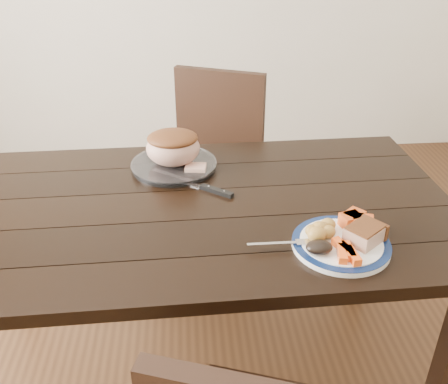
{
  "coord_description": "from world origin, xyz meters",
  "views": [
    {
      "loc": [
        -0.03,
        -1.33,
        1.55
      ],
      "look_at": [
        0.08,
        -0.02,
        0.8
      ],
      "focal_mm": 40.0,
      "sensor_mm": 36.0,
      "label": 1
    }
  ],
  "objects": [
    {
      "name": "ground",
      "position": [
        0.0,
        0.0,
        0.0
      ],
      "size": [
        4.0,
        4.0,
        0.0
      ],
      "primitive_type": "plane",
      "color": "#472B16",
      "rests_on": "ground"
    },
    {
      "name": "roast_joint",
      "position": [
        -0.08,
        0.25,
        0.83
      ],
      "size": [
        0.19,
        0.16,
        0.12
      ],
      "primitive_type": "ellipsoid",
      "color": "tan",
      "rests_on": "serving_platter"
    },
    {
      "name": "roasted_potatoes",
      "position": [
        0.33,
        -0.23,
        0.79
      ],
      "size": [
        0.09,
        0.09,
        0.04
      ],
      "color": "gold",
      "rests_on": "dinner_plate"
    },
    {
      "name": "fork",
      "position": [
        0.22,
        -0.26,
        0.77
      ],
      "size": [
        0.18,
        0.03,
        0.0
      ],
      "rotation": [
        0.0,
        0.0,
        -0.0
      ],
      "color": "silver",
      "rests_on": "dinner_plate"
    },
    {
      "name": "dining_table",
      "position": [
        0.0,
        0.0,
        0.66
      ],
      "size": [
        1.62,
        0.94,
        0.75
      ],
      "rotation": [
        0.0,
        0.0,
        0.02
      ],
      "color": "black",
      "rests_on": "ground"
    },
    {
      "name": "carving_knife",
      "position": [
        0.03,
        0.09,
        0.76
      ],
      "size": [
        0.27,
        0.21,
        0.01
      ],
      "rotation": [
        0.0,
        0.0,
        -0.64
      ],
      "color": "silver",
      "rests_on": "dining_table"
    },
    {
      "name": "pork_slice",
      "position": [
        0.44,
        -0.26,
        0.79
      ],
      "size": [
        0.12,
        0.12,
        0.04
      ],
      "primitive_type": "cube",
      "rotation": [
        0.0,
        0.0,
        0.66
      ],
      "color": "tan",
      "rests_on": "dinner_plate"
    },
    {
      "name": "serving_platter",
      "position": [
        -0.08,
        0.25,
        0.76
      ],
      "size": [
        0.29,
        0.29,
        0.02
      ],
      "primitive_type": "cylinder",
      "color": "white",
      "rests_on": "dining_table"
    },
    {
      "name": "chair_far",
      "position": [
        0.09,
        0.73,
        0.52
      ],
      "size": [
        0.55,
        0.56,
        0.93
      ],
      "rotation": [
        0.0,
        0.0,
        2.74
      ],
      "color": "black",
      "rests_on": "ground"
    },
    {
      "name": "pumpkin_wedges",
      "position": [
        0.44,
        -0.19,
        0.79
      ],
      "size": [
        0.1,
        0.09,
        0.04
      ],
      "color": "#E64D19",
      "rests_on": "dinner_plate"
    },
    {
      "name": "plate_rim",
      "position": [
        0.38,
        -0.26,
        0.77
      ],
      "size": [
        0.26,
        0.26,
        0.02
      ],
      "primitive_type": "torus",
      "color": "#0E1E46",
      "rests_on": "dinner_plate"
    },
    {
      "name": "carrot_batons",
      "position": [
        0.37,
        -0.32,
        0.78
      ],
      "size": [
        0.06,
        0.11,
        0.02
      ],
      "color": "#FF5715",
      "rests_on": "dinner_plate"
    },
    {
      "name": "dark_mushroom",
      "position": [
        0.3,
        -0.3,
        0.79
      ],
      "size": [
        0.07,
        0.05,
        0.03
      ],
      "primitive_type": "ellipsoid",
      "color": "black",
      "rests_on": "dinner_plate"
    },
    {
      "name": "cut_slice",
      "position": [
        -0.0,
        0.2,
        0.78
      ],
      "size": [
        0.08,
        0.06,
        0.02
      ],
      "primitive_type": "cube",
      "rotation": [
        0.0,
        0.0,
        -0.14
      ],
      "color": "tan",
      "rests_on": "serving_platter"
    },
    {
      "name": "dinner_plate",
      "position": [
        0.38,
        -0.26,
        0.76
      ],
      "size": [
        0.26,
        0.26,
        0.02
      ],
      "primitive_type": "cylinder",
      "color": "white",
      "rests_on": "dining_table"
    }
  ]
}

